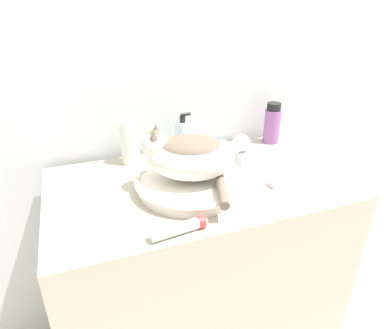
{
  "coord_description": "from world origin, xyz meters",
  "views": [
    {
      "loc": [
        -0.38,
        -0.67,
        1.44
      ],
      "look_at": [
        -0.04,
        0.25,
        0.96
      ],
      "focal_mm": 32.0,
      "sensor_mm": 36.0,
      "label": 1
    }
  ],
  "objects_px": {
    "lotion_bottle_white": "(129,140)",
    "cream_tube": "(179,229)",
    "cat": "(188,155)",
    "soap_pump_bottle": "(183,138)",
    "mouthwash_bottle": "(272,124)",
    "soap_bar": "(280,182)",
    "faucet": "(240,149)"
  },
  "relations": [
    {
      "from": "soap_pump_bottle",
      "to": "mouthwash_bottle",
      "type": "bearing_deg",
      "value": 0.0
    },
    {
      "from": "cream_tube",
      "to": "mouthwash_bottle",
      "type": "bearing_deg",
      "value": 39.56
    },
    {
      "from": "lotion_bottle_white",
      "to": "cream_tube",
      "type": "relative_size",
      "value": 1.19
    },
    {
      "from": "faucet",
      "to": "lotion_bottle_white",
      "type": "bearing_deg",
      "value": -46.39
    },
    {
      "from": "soap_pump_bottle",
      "to": "soap_bar",
      "type": "height_order",
      "value": "soap_pump_bottle"
    },
    {
      "from": "cat",
      "to": "faucet",
      "type": "relative_size",
      "value": 2.54
    },
    {
      "from": "soap_pump_bottle",
      "to": "lotion_bottle_white",
      "type": "height_order",
      "value": "lotion_bottle_white"
    },
    {
      "from": "lotion_bottle_white",
      "to": "soap_bar",
      "type": "bearing_deg",
      "value": -38.81
    },
    {
      "from": "cream_tube",
      "to": "soap_bar",
      "type": "height_order",
      "value": "cream_tube"
    },
    {
      "from": "soap_bar",
      "to": "cat",
      "type": "bearing_deg",
      "value": 164.02
    },
    {
      "from": "cat",
      "to": "soap_pump_bottle",
      "type": "distance_m",
      "value": 0.28
    },
    {
      "from": "soap_pump_bottle",
      "to": "cream_tube",
      "type": "relative_size",
      "value": 1.11
    },
    {
      "from": "cat",
      "to": "mouthwash_bottle",
      "type": "relative_size",
      "value": 2.09
    },
    {
      "from": "faucet",
      "to": "cream_tube",
      "type": "relative_size",
      "value": 0.91
    },
    {
      "from": "cat",
      "to": "mouthwash_bottle",
      "type": "height_order",
      "value": "cat"
    },
    {
      "from": "lotion_bottle_white",
      "to": "soap_bar",
      "type": "distance_m",
      "value": 0.57
    },
    {
      "from": "cream_tube",
      "to": "soap_bar",
      "type": "distance_m",
      "value": 0.42
    },
    {
      "from": "faucet",
      "to": "lotion_bottle_white",
      "type": "relative_size",
      "value": 0.77
    },
    {
      "from": "soap_pump_bottle",
      "to": "cat",
      "type": "bearing_deg",
      "value": -105.12
    },
    {
      "from": "cat",
      "to": "faucet",
      "type": "distance_m",
      "value": 0.23
    },
    {
      "from": "faucet",
      "to": "mouthwash_bottle",
      "type": "bearing_deg",
      "value": -158.19
    },
    {
      "from": "cat",
      "to": "soap_pump_bottle",
      "type": "relative_size",
      "value": 2.09
    },
    {
      "from": "cat",
      "to": "soap_pump_bottle",
      "type": "bearing_deg",
      "value": -82.75
    },
    {
      "from": "faucet",
      "to": "soap_pump_bottle",
      "type": "distance_m",
      "value": 0.25
    },
    {
      "from": "soap_bar",
      "to": "mouthwash_bottle",
      "type": "bearing_deg",
      "value": 62.5
    },
    {
      "from": "soap_pump_bottle",
      "to": "mouthwash_bottle",
      "type": "xyz_separation_m",
      "value": [
        0.41,
        0.0,
        0.01
      ]
    },
    {
      "from": "cat",
      "to": "lotion_bottle_white",
      "type": "xyz_separation_m",
      "value": [
        -0.14,
        0.27,
        -0.03
      ]
    },
    {
      "from": "mouthwash_bottle",
      "to": "cream_tube",
      "type": "distance_m",
      "value": 0.76
    },
    {
      "from": "soap_pump_bottle",
      "to": "cream_tube",
      "type": "distance_m",
      "value": 0.52
    },
    {
      "from": "faucet",
      "to": "mouthwash_bottle",
      "type": "height_order",
      "value": "mouthwash_bottle"
    },
    {
      "from": "cat",
      "to": "soap_bar",
      "type": "height_order",
      "value": "cat"
    },
    {
      "from": "faucet",
      "to": "cream_tube",
      "type": "xyz_separation_m",
      "value": [
        -0.32,
        -0.28,
        -0.07
      ]
    }
  ]
}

